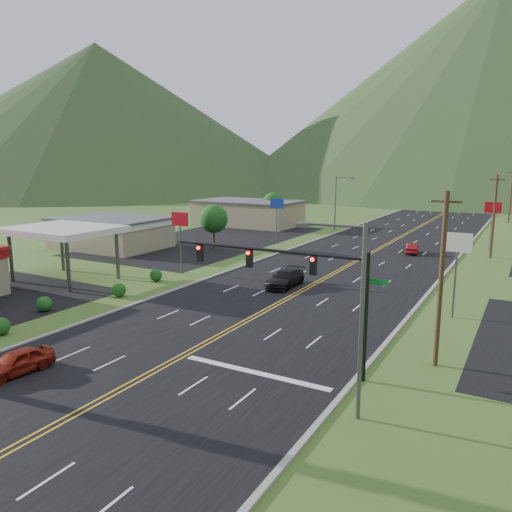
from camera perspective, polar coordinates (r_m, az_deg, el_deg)
The scene contains 20 objects.
traffic_signal at distance 27.71m, azimuth 4.60°, elevation -2.22°, with size 13.10×0.43×7.00m.
streetlight_east at distance 22.50m, azimuth 11.24°, elevation -5.87°, with size 3.28×0.25×9.00m.
streetlight_west at distance 85.99m, azimuth 9.27°, elevation 6.42°, with size 3.28×0.25×9.00m.
gas_canopy at distance 51.79m, azimuth -21.20°, elevation 2.66°, with size 10.00×8.00×5.30m.
building_west_mid at distance 70.11m, azimuth -16.26°, elevation 2.77°, with size 14.40×10.40×4.10m.
building_west_far at distance 91.37m, azimuth -0.91°, elevation 4.97°, with size 18.40×11.40×4.50m.
pole_sign_west_a at distance 51.90m, azimuth -8.68°, elevation 3.49°, with size 2.00×0.18×6.40m.
pole_sign_west_b at distance 70.44m, azimuth 2.40°, elevation 5.51°, with size 2.00×0.18×6.40m.
pole_sign_east_a at distance 39.39m, azimuth 22.00°, elevation 0.51°, with size 2.00×0.18×6.40m.
pole_sign_east_b at distance 71.02m, azimuth 25.43°, elevation 4.51°, with size 2.00×0.18×6.40m.
tree_west_a at distance 67.59m, azimuth -4.87°, elevation 4.26°, with size 3.84×3.84×5.82m.
tree_west_b at distance 93.27m, azimuth 1.93°, elevation 6.09°, with size 3.84×3.84×5.82m.
utility_pole_a at distance 29.58m, azimuth 20.40°, elevation -2.44°, with size 1.60×0.28×10.00m.
utility_pole_b at distance 66.01m, azimuth 25.55°, elevation 4.17°, with size 1.60×0.28×10.00m.
utility_pole_c at distance 105.84m, azimuth 27.11°, elevation 6.15°, with size 1.60×0.28×10.00m.
mountain_n at distance 233.30m, azimuth 25.92°, elevation 17.40°, with size 220.00×220.00×85.00m, color #223C1B.
mountain_nw at distance 230.78m, azimuth -17.53°, elevation 14.92°, with size 190.00×190.00×60.00m, color #223C1B.
car_red_near at distance 30.92m, azimuth -25.64°, elevation -10.90°, with size 1.60×3.99×1.36m, color maroon.
car_dark_mid at distance 46.53m, azimuth 3.37°, elevation -2.62°, with size 2.15×5.29×1.53m, color black.
car_red_far at distance 66.02m, azimuth 17.44°, elevation 0.79°, with size 1.35×3.87×1.28m, color maroon.
Camera 1 is at (17.71, -10.56, 11.56)m, focal length 35.00 mm.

